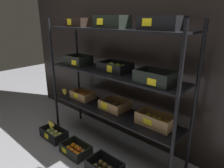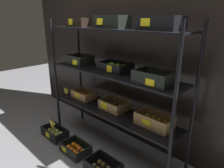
{
  "view_description": "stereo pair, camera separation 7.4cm",
  "coord_description": "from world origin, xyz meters",
  "px_view_note": "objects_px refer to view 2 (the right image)",
  "views": [
    {
      "loc": [
        1.43,
        -1.6,
        1.54
      ],
      "look_at": [
        0.0,
        0.0,
        0.83
      ],
      "focal_mm": 32.07,
      "sensor_mm": 36.0,
      "label": 1
    },
    {
      "loc": [
        1.49,
        -1.55,
        1.54
      ],
      "look_at": [
        0.0,
        0.0,
        0.83
      ],
      "focal_mm": 32.07,
      "sensor_mm": 36.0,
      "label": 2
    }
  ],
  "objects_px": {
    "crate_ground_pear": "(55,133)",
    "banana_bunch_loose": "(52,124)",
    "display_rack": "(114,71)",
    "crate_ground_tangerine": "(76,149)"
  },
  "relations": [
    {
      "from": "display_rack",
      "to": "crate_ground_tangerine",
      "type": "height_order",
      "value": "display_rack"
    },
    {
      "from": "crate_ground_pear",
      "to": "crate_ground_tangerine",
      "type": "xyz_separation_m",
      "value": [
        0.48,
        -0.01,
        -0.01
      ]
    },
    {
      "from": "display_rack",
      "to": "banana_bunch_loose",
      "type": "height_order",
      "value": "display_rack"
    },
    {
      "from": "display_rack",
      "to": "crate_ground_tangerine",
      "type": "distance_m",
      "value": 1.05
    },
    {
      "from": "crate_ground_pear",
      "to": "banana_bunch_loose",
      "type": "relative_size",
      "value": 2.42
    },
    {
      "from": "display_rack",
      "to": "crate_ground_pear",
      "type": "xyz_separation_m",
      "value": [
        -0.73,
        -0.39,
        -0.93
      ]
    },
    {
      "from": "display_rack",
      "to": "crate_ground_tangerine",
      "type": "xyz_separation_m",
      "value": [
        -0.26,
        -0.4,
        -0.94
      ]
    },
    {
      "from": "crate_ground_pear",
      "to": "crate_ground_tangerine",
      "type": "bearing_deg",
      "value": -1.06
    },
    {
      "from": "display_rack",
      "to": "crate_ground_pear",
      "type": "distance_m",
      "value": 1.24
    },
    {
      "from": "crate_ground_pear",
      "to": "crate_ground_tangerine",
      "type": "relative_size",
      "value": 1.09
    }
  ]
}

